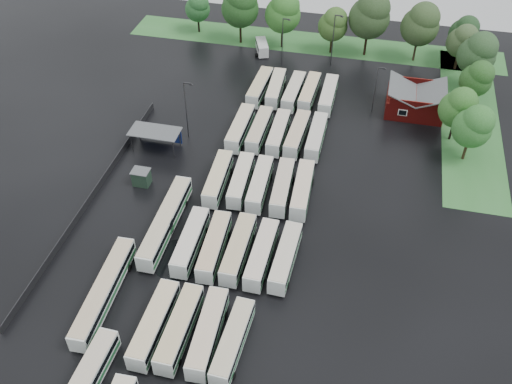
# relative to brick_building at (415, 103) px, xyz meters

# --- Properties ---
(ground) EXTENTS (160.00, 160.00, 0.00)m
(ground) POSITION_rel_brick_building_xyz_m (-24.00, -42.77, -1.87)
(ground) COLOR black
(ground) RESTS_ON ground
(brick_building) EXTENTS (10.07, 8.60, 5.39)m
(brick_building) POSITION_rel_brick_building_xyz_m (0.00, 0.00, 0.00)
(brick_building) COLOR #690D0B
(brick_building) RESTS_ON ground
(wash_shed) EXTENTS (8.20, 4.20, 3.58)m
(wash_shed) POSITION_rel_brick_building_xyz_m (-41.20, -20.74, 1.12)
(wash_shed) COLOR #2D2D30
(wash_shed) RESTS_ON ground
(utility_hut) EXTENTS (2.70, 2.20, 2.62)m
(utility_hut) POSITION_rel_brick_building_xyz_m (-40.20, -30.17, -0.55)
(utility_hut) COLOR #1A2E20
(utility_hut) RESTS_ON ground
(grass_strip_north) EXTENTS (80.00, 10.00, 0.01)m
(grass_strip_north) POSITION_rel_brick_building_xyz_m (-22.00, 22.03, -1.86)
(grass_strip_north) COLOR #316F30
(grass_strip_north) RESTS_ON ground
(grass_strip_east) EXTENTS (10.00, 50.00, 0.01)m
(grass_strip_east) POSITION_rel_brick_building_xyz_m (10.00, 0.03, -1.86)
(grass_strip_east) COLOR #316F30
(grass_strip_east) RESTS_ON ground
(west_fence) EXTENTS (0.10, 50.00, 1.20)m
(west_fence) POSITION_rel_brick_building_xyz_m (-46.20, -34.77, -1.27)
(west_fence) COLOR #2D2D30
(west_fence) RESTS_ON ground
(bus_r1c0) EXTENTS (2.54, 11.39, 3.16)m
(bus_r1c0) POSITION_rel_brick_building_xyz_m (-28.47, -55.33, -0.13)
(bus_r1c0) COLOR silver
(bus_r1c0) RESTS_ON ground
(bus_r1c1) EXTENTS (2.50, 11.32, 3.14)m
(bus_r1c1) POSITION_rel_brick_building_xyz_m (-25.39, -55.21, -0.14)
(bus_r1c1) COLOR silver
(bus_r1c1) RESTS_ON ground
(bus_r1c2) EXTENTS (2.87, 11.48, 3.17)m
(bus_r1c2) POSITION_rel_brick_building_xyz_m (-22.00, -55.06, -0.12)
(bus_r1c2) COLOR silver
(bus_r1c2) RESTS_ON ground
(bus_r1c3) EXTENTS (2.73, 10.89, 3.01)m
(bus_r1c3) POSITION_rel_brick_building_xyz_m (-18.91, -55.50, -0.21)
(bus_r1c3) COLOR silver
(bus_r1c3) RESTS_ON ground
(bus_r2c0) EXTENTS (2.64, 11.18, 3.10)m
(bus_r2c0) POSITION_rel_brick_building_xyz_m (-28.50, -41.69, -0.16)
(bus_r2c0) COLOR silver
(bus_r2c0) RESTS_ON ground
(bus_r2c1) EXTENTS (2.88, 11.23, 3.10)m
(bus_r2c1) POSITION_rel_brick_building_xyz_m (-25.17, -41.77, -0.16)
(bus_r2c1) COLOR silver
(bus_r2c1) RESTS_ON ground
(bus_r2c2) EXTENTS (2.43, 11.28, 3.14)m
(bus_r2c2) POSITION_rel_brick_building_xyz_m (-21.88, -41.53, -0.14)
(bus_r2c2) COLOR silver
(bus_r2c2) RESTS_ON ground
(bus_r2c3) EXTENTS (2.51, 11.13, 3.09)m
(bus_r2c3) POSITION_rel_brick_building_xyz_m (-18.66, -41.73, -0.17)
(bus_r2c3) COLOR silver
(bus_r2c3) RESTS_ON ground
(bus_r2c4) EXTENTS (2.63, 11.04, 3.06)m
(bus_r2c4) POSITION_rel_brick_building_xyz_m (-15.50, -41.51, -0.18)
(bus_r2c4) COLOR silver
(bus_r2c4) RESTS_ON ground
(bus_r3c0) EXTENTS (2.85, 11.18, 3.09)m
(bus_r3c0) POSITION_rel_brick_building_xyz_m (-28.55, -28.18, -0.17)
(bus_r3c0) COLOR silver
(bus_r3c0) RESTS_ON ground
(bus_r3c1) EXTENTS (2.83, 10.87, 3.00)m
(bus_r3c1) POSITION_rel_brick_building_xyz_m (-25.10, -27.68, -0.22)
(bus_r3c1) COLOR silver
(bus_r3c1) RESTS_ON ground
(bus_r3c2) EXTENTS (2.73, 11.06, 3.06)m
(bus_r3c2) POSITION_rel_brick_building_xyz_m (-22.08, -27.96, -0.18)
(bus_r3c2) COLOR silver
(bus_r3c2) RESTS_ON ground
(bus_r3c3) EXTENTS (2.88, 11.11, 3.06)m
(bus_r3c3) POSITION_rel_brick_building_xyz_m (-18.65, -27.85, -0.18)
(bus_r3c3) COLOR silver
(bus_r3c3) RESTS_ON ground
(bus_r3c4) EXTENTS (2.85, 11.35, 3.13)m
(bus_r3c4) POSITION_rel_brick_building_xyz_m (-15.63, -27.79, -0.14)
(bus_r3c4) COLOR silver
(bus_r3c4) RESTS_ON ground
(bus_r4c0) EXTENTS (2.52, 11.37, 3.16)m
(bus_r4c0) POSITION_rel_brick_building_xyz_m (-28.53, -14.63, -0.13)
(bus_r4c0) COLOR silver
(bus_r4c0) RESTS_ON ground
(bus_r4c1) EXTENTS (2.46, 10.92, 3.03)m
(bus_r4c1) POSITION_rel_brick_building_xyz_m (-25.29, -14.25, -0.20)
(bus_r4c1) COLOR silver
(bus_r4c1) RESTS_ON ground
(bus_r4c2) EXTENTS (2.40, 10.83, 3.01)m
(bus_r4c2) POSITION_rel_brick_building_xyz_m (-22.01, -14.34, -0.21)
(bus_r4c2) COLOR silver
(bus_r4c2) RESTS_ON ground
(bus_r4c3) EXTENTS (2.82, 11.22, 3.10)m
(bus_r4c3) POSITION_rel_brick_building_xyz_m (-18.86, -14.13, -0.16)
(bus_r4c3) COLOR silver
(bus_r4c3) RESTS_ON ground
(bus_r4c4) EXTENTS (2.39, 11.04, 3.07)m
(bus_r4c4) POSITION_rel_brick_building_xyz_m (-15.65, -14.03, -0.18)
(bus_r4c4) COLOR silver
(bus_r4c4) RESTS_ON ground
(bus_r5c0) EXTENTS (2.82, 11.27, 3.11)m
(bus_r5c0) POSITION_rel_brick_building_xyz_m (-28.29, -0.94, -0.15)
(bus_r5c0) COLOR silver
(bus_r5c0) RESTS_ON ground
(bus_r5c1) EXTENTS (2.78, 10.97, 3.03)m
(bus_r5c1) POSITION_rel_brick_building_xyz_m (-25.31, -0.59, -0.20)
(bus_r5c1) COLOR silver
(bus_r5c1) RESTS_ON ground
(bus_r5c2) EXTENTS (2.78, 11.07, 3.06)m
(bus_r5c2) POSITION_rel_brick_building_xyz_m (-21.85, -1.01, -0.18)
(bus_r5c2) COLOR silver
(bus_r5c2) RESTS_ON ground
(bus_r5c3) EXTENTS (2.72, 10.90, 3.01)m
(bus_r5c3) POSITION_rel_brick_building_xyz_m (-18.99, -0.44, -0.21)
(bus_r5c3) COLOR silver
(bus_r5c3) RESTS_ON ground
(bus_r5c4) EXTENTS (2.37, 11.03, 3.07)m
(bus_r5c4) POSITION_rel_brick_building_xyz_m (-15.46, -0.78, -0.18)
(bus_r5c4) COLOR silver
(bus_r5c4) RESTS_ON ground
(artic_bus_west_b) EXTENTS (2.57, 16.82, 3.12)m
(artic_bus_west_b) POSITION_rel_brick_building_xyz_m (-33.06, -38.85, -0.14)
(artic_bus_west_b) COLOR silver
(artic_bus_west_b) RESTS_ON ground
(artic_bus_west_c) EXTENTS (2.90, 16.23, 3.00)m
(artic_bus_west_c) POSITION_rel_brick_building_xyz_m (-36.27, -52.15, -0.20)
(artic_bus_west_c) COLOR silver
(artic_bus_west_c) RESTS_ON ground
(minibus) EXTENTS (3.86, 5.93, 2.43)m
(minibus) POSITION_rel_brick_building_xyz_m (-31.54, 15.32, -0.52)
(minibus) COLOR silver
(minibus) RESTS_ON ground
(tree_north_0) EXTENTS (5.41, 5.41, 8.96)m
(tree_north_0) POSITION_rel_brick_building_xyz_m (-47.21, 21.53, 3.89)
(tree_north_0) COLOR black
(tree_north_0) RESTS_ON ground
(tree_north_1) EXTENTS (7.80, 7.80, 12.92)m
(tree_north_1) POSITION_rel_brick_building_xyz_m (-36.89, 18.74, 6.44)
(tree_north_1) COLOR black
(tree_north_1) RESTS_ON ground
(tree_north_2) EXTENTS (7.40, 7.40, 12.25)m
(tree_north_2) POSITION_rel_brick_building_xyz_m (-27.84, 18.69, 6.02)
(tree_north_2) COLOR black
(tree_north_2) RESTS_ON ground
(tree_north_3) EXTENTS (6.03, 6.03, 9.99)m
(tree_north_3) POSITION_rel_brick_building_xyz_m (-17.42, 18.64, 4.56)
(tree_north_3) COLOR black
(tree_north_3) RESTS_ON ground
(tree_north_4) EXTENTS (8.28, 8.28, 13.71)m
(tree_north_4) POSITION_rel_brick_building_xyz_m (-10.35, 19.30, 6.95)
(tree_north_4) COLOR black
(tree_north_4) RESTS_ON ground
(tree_north_5) EXTENTS (7.55, 7.55, 12.51)m
(tree_north_5) POSITION_rel_brick_building_xyz_m (-0.35, 19.20, 6.18)
(tree_north_5) COLOR #38291D
(tree_north_5) RESTS_ON ground
(tree_north_6) EXTENTS (5.75, 5.75, 9.52)m
(tree_north_6) POSITION_rel_brick_building_xyz_m (8.43, 21.84, 4.25)
(tree_north_6) COLOR black
(tree_north_6) RESTS_ON ground
(tree_east_0) EXTENTS (6.20, 6.20, 10.28)m
(tree_east_0) POSITION_rel_brick_building_xyz_m (8.47, -12.43, 4.74)
(tree_east_0) COLOR #312415
(tree_east_0) RESTS_ON ground
(tree_east_1) EXTENTS (6.09, 6.09, 10.09)m
(tree_east_1) POSITION_rel_brick_building_xyz_m (6.39, -7.32, 4.62)
(tree_east_1) COLOR black
(tree_east_1) RESTS_ON ground
(tree_east_2) EXTENTS (5.72, 5.72, 9.48)m
(tree_east_2) POSITION_rel_brick_building_xyz_m (9.95, 3.60, 4.23)
(tree_east_2) COLOR black
(tree_east_2) RESTS_ON ground
(tree_east_3) EXTENTS (7.04, 7.04, 11.66)m
(tree_east_3) POSITION_rel_brick_building_xyz_m (10.11, 10.41, 5.64)
(tree_east_3) COLOR black
(tree_east_3) RESTS_ON ground
(tree_east_4) EXTENTS (5.82, 5.80, 9.60)m
(tree_east_4) POSITION_rel_brick_building_xyz_m (7.93, 17.61, 4.31)
(tree_east_4) COLOR black
(tree_east_4) RESTS_ON ground
(lamp_post_ne) EXTENTS (1.40, 0.27, 9.06)m
(lamp_post_ne) POSITION_rel_brick_building_xyz_m (-7.15, -1.90, 3.39)
(lamp_post_ne) COLOR #2D2D30
(lamp_post_ne) RESTS_ON ground
(lamp_post_nw) EXTENTS (1.64, 0.32, 10.63)m
(lamp_post_nw) POSITION_rel_brick_building_xyz_m (-37.01, -16.71, 4.31)
(lamp_post_nw) COLOR #2D2D30
(lamp_post_nw) RESTS_ON ground
(lamp_post_back_w) EXTENTS (1.55, 0.30, 10.04)m
(lamp_post_back_w) POSITION_rel_brick_building_xyz_m (-26.36, 11.10, 3.96)
(lamp_post_back_w) COLOR #2D2D30
(lamp_post_back_w) RESTS_ON ground
(lamp_post_back_e) EXTENTS (1.66, 0.32, 10.76)m
(lamp_post_back_e) POSITION_rel_brick_building_xyz_m (-16.65, 13.39, 4.38)
(lamp_post_back_e) COLOR #2D2D30
(lamp_post_back_e) RESTS_ON ground
(puddle_2) EXTENTS (7.64, 7.64, 0.01)m
(puddle_2) POSITION_rel_brick_building_xyz_m (-29.52, -43.70, -1.86)
(puddle_2) COLOR black
(puddle_2) RESTS_ON ground
(puddle_3) EXTENTS (4.58, 4.58, 0.01)m
(puddle_3) POSITION_rel_brick_building_xyz_m (-18.98, -43.06, -1.86)
(puddle_3) COLOR black
(puddle_3) RESTS_ON ground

